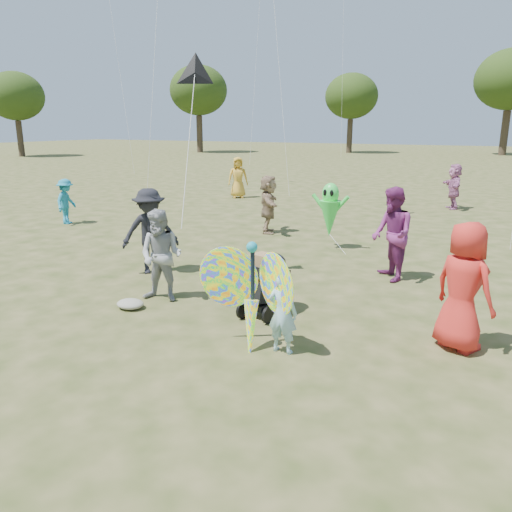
{
  "coord_description": "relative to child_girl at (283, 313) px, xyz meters",
  "views": [
    {
      "loc": [
        3.42,
        -5.54,
        3.19
      ],
      "look_at": [
        -0.2,
        1.5,
        1.1
      ],
      "focal_mm": 35.0,
      "sensor_mm": 36.0,
      "label": 1
    }
  ],
  "objects": [
    {
      "name": "ground",
      "position": [
        -0.72,
        -0.54,
        -0.6
      ],
      "size": [
        160.0,
        160.0,
        0.0
      ],
      "primitive_type": "plane",
      "color": "#51592B",
      "rests_on": "ground"
    },
    {
      "name": "child_girl",
      "position": [
        0.0,
        0.0,
        0.0
      ],
      "size": [
        0.44,
        0.29,
        1.2
      ],
      "primitive_type": "imported",
      "rotation": [
        0.0,
        0.0,
        3.15
      ],
      "color": "#98CBD8",
      "rests_on": "ground"
    },
    {
      "name": "adult_man",
      "position": [
        -2.89,
        0.99,
        0.26
      ],
      "size": [
        0.93,
        0.79,
        1.72
      ],
      "primitive_type": "imported",
      "rotation": [
        0.0,
        0.0,
        0.17
      ],
      "color": "#999B9F",
      "rests_on": "ground"
    },
    {
      "name": "grey_bag",
      "position": [
        -3.15,
        0.37,
        -0.52
      ],
      "size": [
        0.51,
        0.41,
        0.16
      ],
      "primitive_type": "ellipsoid",
      "color": "gray",
      "rests_on": "ground"
    },
    {
      "name": "crowd_a",
      "position": [
        2.24,
        1.3,
        0.35
      ],
      "size": [
        1.1,
        1.0,
        1.89
      ],
      "primitive_type": "imported",
      "rotation": [
        0.0,
        0.0,
        2.6
      ],
      "color": "red",
      "rests_on": "ground"
    },
    {
      "name": "crowd_b",
      "position": [
        -4.22,
        2.33,
        0.34
      ],
      "size": [
        1.37,
        1.33,
        1.87
      ],
      "primitive_type": "imported",
      "rotation": [
        0.0,
        0.0,
        0.73
      ],
      "color": "black",
      "rests_on": "ground"
    },
    {
      "name": "crowd_d",
      "position": [
        -3.78,
        7.34,
        0.27
      ],
      "size": [
        1.16,
        1.68,
        1.74
      ],
      "primitive_type": "imported",
      "rotation": [
        0.0,
        0.0,
        2.02
      ],
      "color": "#977A5D",
      "rests_on": "ground"
    },
    {
      "name": "crowd_e",
      "position": [
        0.58,
        4.22,
        0.38
      ],
      "size": [
        1.15,
        1.21,
        1.97
      ],
      "primitive_type": "imported",
      "rotation": [
        0.0,
        0.0,
        5.3
      ],
      "color": "#792867",
      "rests_on": "ground"
    },
    {
      "name": "crowd_g",
      "position": [
        -8.24,
        13.44,
        0.31
      ],
      "size": [
        1.05,
        0.97,
        1.81
      ],
      "primitive_type": "imported",
      "rotation": [
        0.0,
        0.0,
        0.59
      ],
      "color": "gold",
      "rests_on": "ground"
    },
    {
      "name": "crowd_i",
      "position": [
        -10.3,
        5.56,
        0.14
      ],
      "size": [
        0.81,
        1.08,
        1.48
      ],
      "primitive_type": "imported",
      "rotation": [
        0.0,
        0.0,
        1.88
      ],
      "color": "teal",
      "rests_on": "ground"
    },
    {
      "name": "crowd_j",
      "position": [
        0.68,
        14.61,
        0.27
      ],
      "size": [
        1.05,
        1.69,
        1.74
      ],
      "primitive_type": "imported",
      "rotation": [
        0.0,
        0.0,
        5.07
      ],
      "color": "#AE6394",
      "rests_on": "ground"
    },
    {
      "name": "jogging_stroller",
      "position": [
        -0.88,
        1.26,
        0.01
      ],
      "size": [
        0.64,
        1.11,
        1.09
      ],
      "rotation": [
        0.0,
        0.0,
        -0.23
      ],
      "color": "black",
      "rests_on": "ground"
    },
    {
      "name": "butterfly_kite",
      "position": [
        -0.47,
        -0.06,
        0.21
      ],
      "size": [
        1.74,
        0.75,
        1.8
      ],
      "color": "red",
      "rests_on": "ground"
    },
    {
      "name": "delta_kite_rig",
      "position": [
        -3.03,
        2.47,
        3.53
      ],
      "size": [
        0.99,
        1.71,
        3.18
      ],
      "color": "black",
      "rests_on": "ground"
    },
    {
      "name": "alien_kite",
      "position": [
        -1.47,
        6.26,
        0.37
      ],
      "size": [
        1.12,
        0.69,
        1.74
      ],
      "color": "#36E64B",
      "rests_on": "ground"
    }
  ]
}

